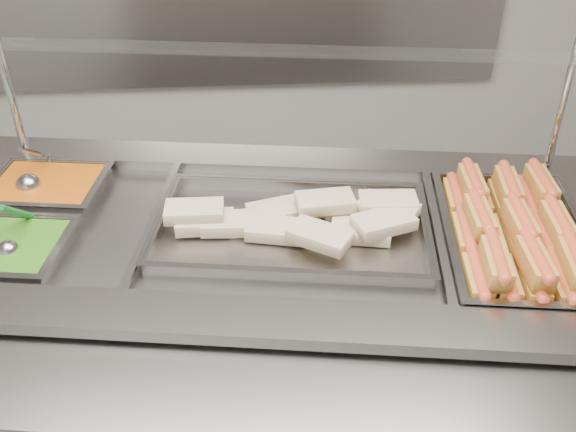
{
  "coord_description": "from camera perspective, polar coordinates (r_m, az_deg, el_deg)",
  "views": [
    {
      "loc": [
        0.08,
        -0.99,
        2.02
      ],
      "look_at": [
        0.19,
        0.49,
        1.01
      ],
      "focal_mm": 40.0,
      "sensor_mm": 36.0,
      "label": 1
    }
  ],
  "objects": [
    {
      "name": "pan_hotdogs",
      "position": [
        1.9,
        19.39,
        -2.55
      ],
      "size": [
        0.46,
        0.65,
        0.11
      ],
      "color": "gray",
      "rests_on": "steam_counter"
    },
    {
      "name": "pan_beans",
      "position": [
        2.15,
        -20.49,
        1.72
      ],
      "size": [
        0.36,
        0.31,
        0.11
      ],
      "color": "gray",
      "rests_on": "steam_counter"
    },
    {
      "name": "steam_counter",
      "position": [
        2.13,
        -1.51,
        -11.59
      ],
      "size": [
        2.18,
        1.2,
        0.99
      ],
      "color": "gray",
      "rests_on": "ground"
    },
    {
      "name": "hotdogs_in_buns",
      "position": [
        1.87,
        19.14,
        -1.12
      ],
      "size": [
        0.37,
        0.6,
        0.13
      ],
      "color": "#8F5E1E",
      "rests_on": "pan_hotdogs"
    },
    {
      "name": "tortilla_wraps",
      "position": [
        1.82,
        1.62,
        -0.09
      ],
      "size": [
        0.73,
        0.34,
        0.08
      ],
      "color": "tan",
      "rests_on": "pan_wraps"
    },
    {
      "name": "sneeze_guard",
      "position": [
        1.84,
        -1.19,
        14.11
      ],
      "size": [
        1.84,
        0.58,
        0.48
      ],
      "color": "silver",
      "rests_on": "steam_counter"
    },
    {
      "name": "pan_peas",
      "position": [
        1.91,
        -23.92,
        -3.42
      ],
      "size": [
        0.36,
        0.31,
        0.11
      ],
      "color": "gray",
      "rests_on": "steam_counter"
    },
    {
      "name": "serving_spoon",
      "position": [
        1.86,
        -23.47,
        -2.26
      ],
      "size": [
        0.06,
        0.19,
        0.16
      ],
      "color": "#A4A3A8",
      "rests_on": "pan_peas"
    },
    {
      "name": "ladle",
      "position": [
        2.13,
        -22.01,
        2.71
      ],
      "size": [
        0.08,
        0.21,
        0.17
      ],
      "color": "#A4A3A8",
      "rests_on": "pan_beans"
    },
    {
      "name": "pan_wraps",
      "position": [
        1.82,
        0.35,
        -1.42
      ],
      "size": [
        0.8,
        0.54,
        0.08
      ],
      "color": "gray",
      "rests_on": "steam_counter"
    },
    {
      "name": "tray_rail",
      "position": [
        1.43,
        -4.01,
        -15.3
      ],
      "size": [
        2.0,
        0.68,
        0.06
      ],
      "color": "gray",
      "rests_on": "steam_counter"
    }
  ]
}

